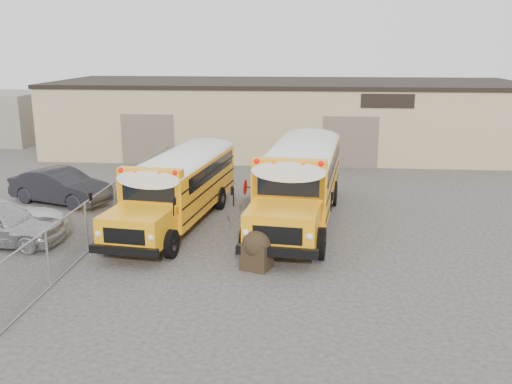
# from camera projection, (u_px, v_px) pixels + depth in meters

# --- Properties ---
(ground) EXTENTS (120.00, 120.00, 0.00)m
(ground) POSITION_uv_depth(u_px,v_px,m) (260.00, 258.00, 19.30)
(ground) COLOR #363431
(ground) RESTS_ON ground
(warehouse) EXTENTS (30.20, 10.20, 4.67)m
(warehouse) POSITION_uv_depth(u_px,v_px,m) (285.00, 116.00, 37.97)
(warehouse) COLOR tan
(warehouse) RESTS_ON ground
(chainlink_fence) EXTENTS (0.07, 18.07, 1.81)m
(chainlink_fence) POSITION_uv_depth(u_px,v_px,m) (115.00, 204.00, 22.49)
(chainlink_fence) COLOR gray
(chainlink_fence) RESTS_ON ground
(school_bus_left) EXTENTS (3.55, 9.91, 2.84)m
(school_bus_left) POSITION_uv_depth(u_px,v_px,m) (219.00, 155.00, 28.48)
(school_bus_left) COLOR #FFA610
(school_bus_left) RESTS_ON ground
(school_bus_right) EXTENTS (3.89, 11.04, 3.17)m
(school_bus_right) POSITION_uv_depth(u_px,v_px,m) (315.00, 148.00, 29.46)
(school_bus_right) COLOR #FFA112
(school_bus_right) RESTS_ON ground
(tarp_bundle) EXTENTS (1.10, 1.05, 1.32)m
(tarp_bundle) POSITION_uv_depth(u_px,v_px,m) (257.00, 249.00, 18.24)
(tarp_bundle) COLOR black
(tarp_bundle) RESTS_ON ground
(car_dark) EXTENTS (5.08, 3.14, 1.58)m
(car_dark) POSITION_uv_depth(u_px,v_px,m) (61.00, 186.00, 25.75)
(car_dark) COLOR black
(car_dark) RESTS_ON ground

